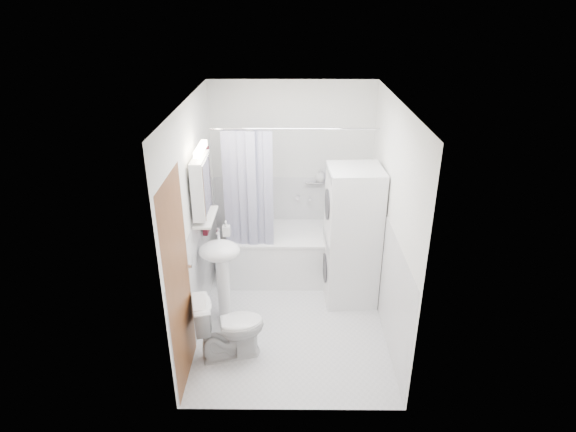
{
  "coord_description": "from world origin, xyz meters",
  "views": [
    {
      "loc": [
        -0.01,
        -4.39,
        3.3
      ],
      "look_at": [
        -0.04,
        0.15,
        1.19
      ],
      "focal_mm": 30.0,
      "sensor_mm": 36.0,
      "label": 1
    }
  ],
  "objects_px": {
    "bathtub": "(294,251)",
    "toilet": "(230,327)",
    "sink": "(221,263)",
    "washer_dryer": "(352,236)"
  },
  "relations": [
    {
      "from": "toilet",
      "to": "bathtub",
      "type": "bearing_deg",
      "value": -36.98
    },
    {
      "from": "sink",
      "to": "toilet",
      "type": "distance_m",
      "value": 0.72
    },
    {
      "from": "sink",
      "to": "washer_dryer",
      "type": "xyz_separation_m",
      "value": [
        1.43,
        0.41,
        0.11
      ]
    },
    {
      "from": "bathtub",
      "to": "sink",
      "type": "distance_m",
      "value": 1.25
    },
    {
      "from": "washer_dryer",
      "to": "toilet",
      "type": "bearing_deg",
      "value": -144.88
    },
    {
      "from": "washer_dryer",
      "to": "toilet",
      "type": "distance_m",
      "value": 1.7
    },
    {
      "from": "sink",
      "to": "toilet",
      "type": "bearing_deg",
      "value": -76.32
    },
    {
      "from": "bathtub",
      "to": "toilet",
      "type": "relative_size",
      "value": 2.37
    },
    {
      "from": "sink",
      "to": "washer_dryer",
      "type": "height_order",
      "value": "washer_dryer"
    },
    {
      "from": "bathtub",
      "to": "washer_dryer",
      "type": "xyz_separation_m",
      "value": [
        0.65,
        -0.49,
        0.47
      ]
    }
  ]
}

